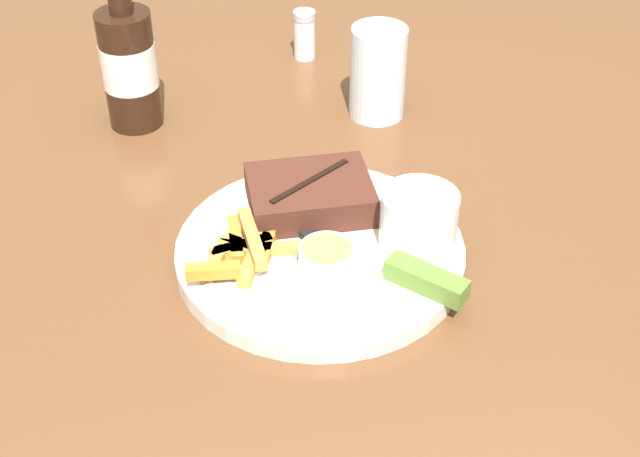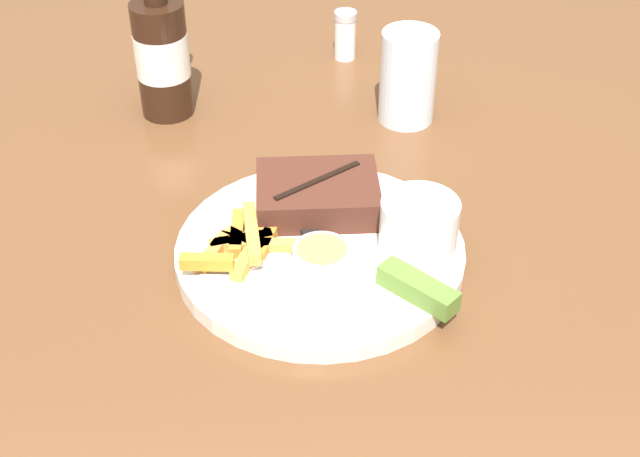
% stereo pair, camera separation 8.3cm
% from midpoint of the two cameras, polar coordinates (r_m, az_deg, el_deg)
% --- Properties ---
extents(dining_table, '(1.43, 1.42, 0.72)m').
position_cam_midpoint_polar(dining_table, '(0.89, -2.67, -5.03)').
color(dining_table, brown).
rests_on(dining_table, ground_plane).
extents(dinner_plate, '(0.28, 0.28, 0.02)m').
position_cam_midpoint_polar(dinner_plate, '(0.85, -2.80, -1.65)').
color(dinner_plate, silver).
rests_on(dinner_plate, dining_table).
extents(steak_portion, '(0.12, 0.09, 0.03)m').
position_cam_midpoint_polar(steak_portion, '(0.88, -3.22, 2.09)').
color(steak_portion, '#472319').
rests_on(steak_portion, dinner_plate).
extents(fries_pile, '(0.11, 0.12, 0.02)m').
position_cam_midpoint_polar(fries_pile, '(0.83, -7.55, -1.28)').
color(fries_pile, '#C78040').
rests_on(fries_pile, dinner_plate).
extents(coleslaw_cup, '(0.07, 0.07, 0.06)m').
position_cam_midpoint_polar(coleslaw_cup, '(0.82, 3.49, 0.52)').
color(coleslaw_cup, white).
rests_on(coleslaw_cup, dinner_plate).
extents(dipping_sauce_cup, '(0.05, 0.05, 0.03)m').
position_cam_midpoint_polar(dipping_sauce_cup, '(0.80, -2.33, -2.06)').
color(dipping_sauce_cup, silver).
rests_on(dipping_sauce_cup, dinner_plate).
extents(pickle_spear, '(0.07, 0.07, 0.02)m').
position_cam_midpoint_polar(pickle_spear, '(0.79, 3.86, -3.41)').
color(pickle_spear, '#567A2D').
rests_on(pickle_spear, dinner_plate).
extents(fork_utensil, '(0.13, 0.07, 0.00)m').
position_cam_midpoint_polar(fork_utensil, '(0.82, -7.13, -2.82)').
color(fork_utensil, '#B7B7BC').
rests_on(fork_utensil, dinner_plate).
extents(knife_utensil, '(0.08, 0.16, 0.01)m').
position_cam_midpoint_polar(knife_utensil, '(0.86, -3.87, 0.06)').
color(knife_utensil, '#B7B7BC').
rests_on(knife_utensil, dinner_plate).
extents(beer_bottle, '(0.06, 0.06, 0.22)m').
position_cam_midpoint_polar(beer_bottle, '(1.05, -14.41, 10.23)').
color(beer_bottle, black).
rests_on(beer_bottle, dining_table).
extents(drinking_glass, '(0.07, 0.07, 0.11)m').
position_cam_midpoint_polar(drinking_glass, '(1.05, 1.45, 9.88)').
color(drinking_glass, silver).
rests_on(drinking_glass, dining_table).
extents(salt_shaker, '(0.03, 0.03, 0.07)m').
position_cam_midpoint_polar(salt_shaker, '(1.19, -3.04, 12.24)').
color(salt_shaker, white).
rests_on(salt_shaker, dining_table).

